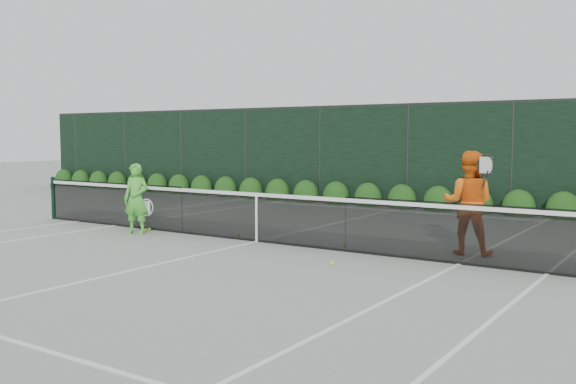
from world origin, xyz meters
The scene contains 8 objects.
ground centered at (0.00, 0.00, 0.00)m, with size 80.00×80.00×0.00m, color gray.
tennis_net centered at (-0.02, 0.00, 0.53)m, with size 12.90×0.10×1.07m.
player_woman centered at (-2.76, -0.60, 0.76)m, with size 0.66×0.52×1.52m.
player_man centered at (3.93, 0.98, 0.92)m, with size 1.00×0.84×1.84m.
court_lines centered at (0.00, 0.00, 0.01)m, with size 11.03×23.83×0.01m.
windscreen_fence centered at (0.00, -2.71, 1.51)m, with size 32.00×21.07×3.06m.
hedge_row centered at (0.00, 7.15, 0.23)m, with size 31.66×0.65×0.94m.
tennis_balls centered at (-0.73, -0.07, 0.03)m, with size 5.35×1.72×0.07m.
Camera 1 is at (7.50, -10.18, 2.10)m, focal length 40.00 mm.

